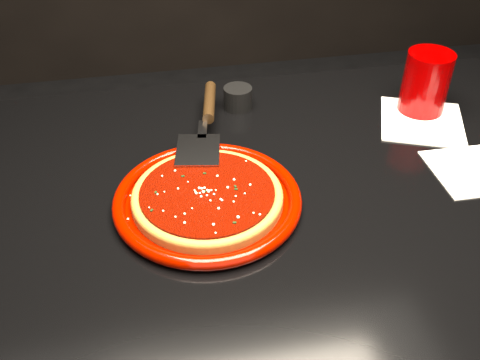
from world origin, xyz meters
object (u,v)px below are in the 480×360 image
at_px(ramekin, 238,98).
at_px(table, 274,321).
at_px(plate, 208,199).
at_px(pizza_server, 205,122).
at_px(cup, 425,83).

bearing_deg(ramekin, table, -84.49).
xyz_separation_m(plate, pizza_server, (0.02, 0.19, 0.03)).
bearing_deg(ramekin, pizza_server, -127.38).
xyz_separation_m(pizza_server, cup, (0.45, 0.02, 0.02)).
xyz_separation_m(table, ramekin, (-0.03, 0.28, 0.40)).
relative_size(plate, ramekin, 5.17).
bearing_deg(table, cup, 28.84).
bearing_deg(plate, cup, 24.29).
height_order(table, ramekin, ramekin).
relative_size(plate, cup, 2.40).
height_order(plate, ramekin, ramekin).
bearing_deg(pizza_server, ramekin, 62.96).
height_order(pizza_server, ramekin, pizza_server).
bearing_deg(plate, pizza_server, 82.67).
bearing_deg(table, pizza_server, 123.48).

